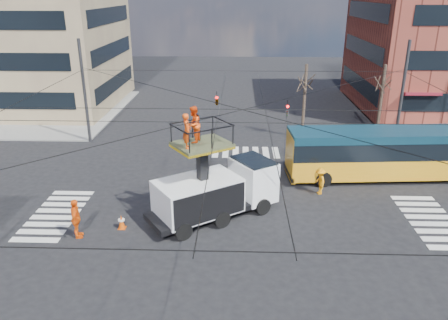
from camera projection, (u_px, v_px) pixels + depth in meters
ground at (241, 217)px, 23.27m from camera, size 120.00×120.00×0.00m
sidewalk_nw at (30, 111)px, 43.47m from camera, size 18.00×18.00×0.12m
crosswalks at (241, 217)px, 23.26m from camera, size 22.40×22.40×0.02m
overhead_network at (241, 139)px, 22.08m from camera, size 24.24×24.24×8.00m
tree_a at (306, 82)px, 33.99m from camera, size 2.00×2.00×6.00m
tree_b at (383, 82)px, 33.79m from camera, size 2.00×2.00×6.00m
utility_truck at (216, 181)px, 22.70m from camera, size 7.07×5.85×6.10m
city_bus at (391, 153)px, 27.55m from camera, size 13.22×3.57×3.20m
traffic_cone at (121, 222)px, 22.06m from camera, size 0.36×0.36×0.75m
worker_ground at (76, 219)px, 21.04m from camera, size 0.75×1.26×2.02m
flagger at (320, 181)px, 25.67m from camera, size 0.77×1.13×1.61m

